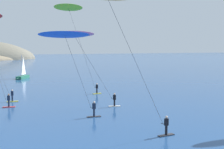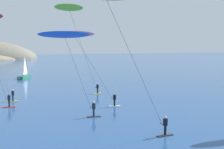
# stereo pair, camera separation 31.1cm
# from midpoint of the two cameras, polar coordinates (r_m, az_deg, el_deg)

# --- Properties ---
(sailboat_near) EXTENTS (3.90, 5.58, 5.70)m
(sailboat_near) POSITION_cam_midpoint_polar(r_m,az_deg,el_deg) (70.44, -17.90, -0.29)
(sailboat_near) COLOR #23664C
(sailboat_near) RESTS_ON ground
(kitesurfer_orange) EXTENTS (9.33, 1.47, 11.89)m
(kitesurfer_orange) POSITION_cam_midpoint_polar(r_m,az_deg,el_deg) (21.00, -0.62, 13.95)
(kitesurfer_orange) COLOR #2D2D33
(kitesurfer_orange) RESTS_ON ground
(kitesurfer_blue) EXTENTS (6.58, 1.67, 9.14)m
(kitesurfer_blue) POSITION_cam_midpoint_polar(r_m,az_deg,el_deg) (28.75, -9.44, 6.84)
(kitesurfer_blue) COLOR #2D2D33
(kitesurfer_blue) RESTS_ON ground
(kitesurfer_lime) EXTENTS (7.65, 1.68, 13.95)m
(kitesurfer_lime) POSITION_cam_midpoint_polar(r_m,az_deg,el_deg) (43.52, -8.54, 11.92)
(kitesurfer_lime) COLOR yellow
(kitesurfer_lime) RESTS_ON ground
(kitesurfer_pink) EXTENTS (8.39, 1.88, 9.45)m
(kitesurfer_pink) POSITION_cam_midpoint_polar(r_m,az_deg,el_deg) (33.71, -7.32, 7.01)
(kitesurfer_pink) COLOR silver
(kitesurfer_pink) RESTS_ON ground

